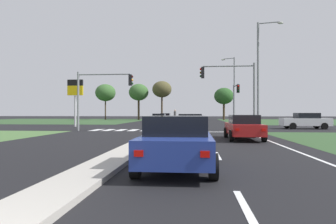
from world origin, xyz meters
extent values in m
plane|color=black|center=(0.00, 30.00, 0.00)|extent=(200.00, 200.00, 0.00)
cube|color=#2D4C28|center=(-25.50, 54.50, 0.00)|extent=(35.00, 35.00, 0.01)
cube|color=#2D4C28|center=(25.50, 54.50, 0.00)|extent=(35.00, 35.00, 0.01)
cube|color=#ADA89E|center=(0.00, 11.00, 0.07)|extent=(1.20, 22.00, 0.14)
cube|color=gray|center=(0.00, 55.00, 0.07)|extent=(1.20, 36.00, 0.14)
cube|color=silver|center=(3.50, 3.06, 0.01)|extent=(0.14, 2.00, 0.01)
cube|color=silver|center=(3.50, 9.06, 0.01)|extent=(0.14, 2.00, 0.01)
cube|color=silver|center=(3.50, 15.06, 0.01)|extent=(0.14, 2.00, 0.01)
cube|color=silver|center=(3.50, 21.06, 0.01)|extent=(0.14, 2.00, 0.01)
cube|color=silver|center=(6.85, 12.00, 0.01)|extent=(0.14, 24.00, 0.01)
cube|color=silver|center=(3.80, 23.00, 0.01)|extent=(6.40, 0.50, 0.01)
cube|color=silver|center=(-6.40, 24.80, 0.01)|extent=(0.70, 2.80, 0.01)
cube|color=silver|center=(-5.25, 24.80, 0.01)|extent=(0.70, 2.80, 0.01)
cube|color=silver|center=(-4.10, 24.80, 0.01)|extent=(0.70, 2.80, 0.01)
cube|color=silver|center=(-2.95, 24.80, 0.01)|extent=(0.70, 2.80, 0.01)
cube|color=silver|center=(-1.80, 24.80, 0.01)|extent=(0.70, 2.80, 0.01)
cube|color=silver|center=(-0.65, 24.80, 0.01)|extent=(0.70, 2.80, 0.01)
cube|color=#A31919|center=(5.54, 16.05, 0.64)|extent=(1.77, 4.50, 0.63)
cube|color=black|center=(5.54, 15.90, 1.21)|extent=(1.56, 2.07, 0.52)
cube|color=red|center=(4.87, 13.78, 0.70)|extent=(0.20, 0.04, 0.14)
cube|color=red|center=(6.21, 13.78, 0.70)|extent=(0.20, 0.04, 0.14)
cylinder|color=black|center=(4.66, 17.49, 0.32)|extent=(0.22, 0.64, 0.64)
cylinder|color=black|center=(6.43, 17.49, 0.32)|extent=(0.22, 0.64, 0.64)
cylinder|color=black|center=(4.66, 14.61, 0.32)|extent=(0.22, 0.64, 0.64)
cylinder|color=black|center=(6.43, 14.61, 0.32)|extent=(0.22, 0.64, 0.64)
cube|color=maroon|center=(-2.43, 49.33, 0.65)|extent=(1.77, 4.27, 0.66)
cube|color=black|center=(-2.43, 49.48, 1.24)|extent=(1.55, 1.96, 0.52)
cube|color=red|center=(-1.76, 51.48, 0.72)|extent=(0.20, 0.04, 0.14)
cube|color=red|center=(-3.10, 51.48, 0.72)|extent=(0.20, 0.04, 0.14)
cylinder|color=black|center=(-1.55, 47.96, 0.32)|extent=(0.22, 0.64, 0.64)
cylinder|color=black|center=(-3.31, 47.96, 0.32)|extent=(0.22, 0.64, 0.64)
cylinder|color=black|center=(-1.55, 50.69, 0.32)|extent=(0.22, 0.64, 0.64)
cylinder|color=black|center=(-3.31, 50.69, 0.32)|extent=(0.22, 0.64, 0.64)
cube|color=silver|center=(13.52, 28.53, 0.69)|extent=(4.56, 1.87, 0.74)
cube|color=black|center=(13.67, 28.53, 1.32)|extent=(2.10, 1.65, 0.52)
cube|color=red|center=(15.82, 27.82, 0.76)|extent=(0.04, 0.20, 0.14)
cube|color=red|center=(15.82, 29.24, 0.76)|extent=(0.04, 0.20, 0.14)
cylinder|color=black|center=(12.06, 27.59, 0.32)|extent=(0.64, 0.22, 0.64)
cylinder|color=black|center=(12.06, 29.47, 0.32)|extent=(0.64, 0.22, 0.64)
cylinder|color=black|center=(14.98, 27.59, 0.32)|extent=(0.64, 0.22, 0.64)
cylinder|color=black|center=(14.98, 29.47, 0.32)|extent=(0.64, 0.22, 0.64)
cube|color=navy|center=(2.15, 6.43, 0.66)|extent=(1.88, 4.34, 0.67)
cube|color=black|center=(2.15, 6.28, 1.25)|extent=(1.65, 1.99, 0.52)
cube|color=red|center=(1.44, 4.24, 0.72)|extent=(0.20, 0.04, 0.14)
cube|color=red|center=(2.87, 4.24, 0.72)|extent=(0.20, 0.04, 0.14)
cylinder|color=black|center=(1.22, 7.81, 0.32)|extent=(0.22, 0.64, 0.64)
cylinder|color=black|center=(3.09, 7.81, 0.32)|extent=(0.22, 0.64, 0.64)
cylinder|color=black|center=(1.22, 5.04, 0.32)|extent=(0.22, 0.64, 0.64)
cylinder|color=black|center=(3.09, 5.04, 0.32)|extent=(0.22, 0.64, 0.64)
cube|color=#BCAD8E|center=(2.33, 19.46, 0.66)|extent=(1.81, 4.46, 0.68)
cube|color=black|center=(2.33, 19.31, 1.26)|extent=(1.59, 2.05, 0.52)
cube|color=red|center=(1.64, 17.21, 0.73)|extent=(0.20, 0.04, 0.14)
cube|color=red|center=(3.02, 17.21, 0.73)|extent=(0.20, 0.04, 0.14)
cylinder|color=black|center=(1.43, 20.89, 0.32)|extent=(0.22, 0.64, 0.64)
cylinder|color=black|center=(3.23, 20.89, 0.32)|extent=(0.22, 0.64, 0.64)
cylinder|color=black|center=(1.43, 18.04, 0.32)|extent=(0.22, 0.64, 0.64)
cylinder|color=black|center=(3.23, 18.04, 0.32)|extent=(0.22, 0.64, 0.64)
cube|color=black|center=(-2.35, 39.41, 0.64)|extent=(1.88, 4.32, 0.63)
cube|color=black|center=(-2.35, 39.56, 1.21)|extent=(1.65, 1.99, 0.52)
cube|color=red|center=(-1.63, 41.59, 0.70)|extent=(0.20, 0.04, 0.14)
cube|color=red|center=(-3.06, 41.59, 0.70)|extent=(0.20, 0.04, 0.14)
cylinder|color=black|center=(-1.41, 38.03, 0.32)|extent=(0.22, 0.64, 0.64)
cylinder|color=black|center=(-3.29, 38.03, 0.32)|extent=(0.22, 0.64, 0.64)
cylinder|color=black|center=(-1.41, 40.80, 0.32)|extent=(0.22, 0.64, 0.64)
cylinder|color=black|center=(-3.29, 40.80, 0.32)|extent=(0.22, 0.64, 0.64)
cylinder|color=gray|center=(-7.60, 23.40, 2.60)|extent=(0.18, 0.18, 5.21)
cylinder|color=gray|center=(-5.27, 23.40, 4.96)|extent=(4.67, 0.12, 0.12)
cube|color=black|center=(-2.93, 23.40, 4.43)|extent=(0.26, 0.32, 0.95)
sphere|color=#360503|center=(-2.77, 23.40, 4.73)|extent=(0.20, 0.20, 0.20)
sphere|color=orange|center=(-2.77, 23.40, 4.43)|extent=(0.20, 0.20, 0.20)
sphere|color=black|center=(-2.77, 23.40, 4.13)|extent=(0.20, 0.20, 0.20)
cylinder|color=gray|center=(7.60, 23.40, 2.89)|extent=(0.18, 0.18, 5.78)
cylinder|color=gray|center=(5.46, 23.40, 5.53)|extent=(4.28, 0.12, 0.12)
cube|color=black|center=(3.32, 23.40, 5.01)|extent=(0.26, 0.32, 0.95)
sphere|color=red|center=(3.16, 23.40, 5.31)|extent=(0.20, 0.20, 0.20)
sphere|color=#3A2405|center=(3.16, 23.40, 5.01)|extent=(0.20, 0.20, 0.20)
sphere|color=black|center=(3.16, 23.40, 4.71)|extent=(0.20, 0.20, 0.20)
cylinder|color=gray|center=(7.60, 36.60, 2.57)|extent=(0.18, 0.18, 5.13)
cylinder|color=gray|center=(7.60, 34.69, 4.88)|extent=(0.12, 3.82, 0.12)
cube|color=black|center=(7.60, 32.78, 4.36)|extent=(0.32, 0.26, 0.95)
sphere|color=red|center=(7.60, 32.62, 4.66)|extent=(0.20, 0.20, 0.20)
sphere|color=#3A2405|center=(7.60, 32.62, 4.36)|extent=(0.20, 0.20, 0.20)
sphere|color=black|center=(7.60, 32.62, 4.06)|extent=(0.20, 0.20, 0.20)
cylinder|color=gray|center=(8.40, 25.76, 4.92)|extent=(0.20, 0.20, 9.84)
cylinder|color=gray|center=(9.34, 25.56, 9.74)|extent=(1.89, 0.50, 0.10)
ellipsoid|color=#B2B2A8|center=(10.27, 25.35, 9.64)|extent=(0.56, 0.28, 0.20)
cylinder|color=gray|center=(8.40, 42.25, 4.85)|extent=(0.20, 0.20, 9.70)
cylinder|color=gray|center=(7.63, 42.57, 9.60)|extent=(1.58, 0.73, 0.10)
ellipsoid|color=#B2B2A8|center=(6.86, 42.90, 9.50)|extent=(0.56, 0.28, 0.20)
cylinder|color=#232833|center=(-0.18, 40.53, 0.55)|extent=(0.16, 0.16, 0.81)
cylinder|color=#4C4C4C|center=(-0.18, 40.53, 1.37)|extent=(0.34, 0.34, 0.85)
sphere|color=tan|center=(-0.18, 40.53, 1.92)|extent=(0.24, 0.24, 0.24)
cylinder|color=silver|center=(-11.06, 31.16, 1.80)|extent=(0.24, 0.24, 3.61)
cube|color=gold|center=(-11.06, 31.16, 4.16)|extent=(1.80, 0.24, 1.10)
cube|color=black|center=(-11.06, 31.16, 5.06)|extent=(1.80, 0.24, 0.70)
cylinder|color=#423323|center=(-18.07, 65.75, 2.48)|extent=(0.30, 0.30, 4.96)
ellipsoid|color=#38602D|center=(-18.07, 65.75, 6.25)|extent=(4.67, 4.67, 3.97)
cylinder|color=#423323|center=(-9.90, 63.96, 2.49)|extent=(0.45, 0.45, 4.98)
ellipsoid|color=#38602D|center=(-9.90, 63.96, 6.19)|extent=(4.40, 4.40, 3.74)
cylinder|color=#423323|center=(-4.60, 63.41, 2.80)|extent=(0.39, 0.39, 5.60)
ellipsoid|color=#4C4728|center=(-4.60, 63.41, 6.77)|extent=(4.25, 4.25, 3.62)
cylinder|color=#423323|center=(8.91, 63.46, 2.03)|extent=(0.47, 0.47, 4.06)
ellipsoid|color=#285123|center=(8.91, 63.46, 5.21)|extent=(4.19, 4.19, 3.56)
camera|label=1|loc=(2.65, -2.14, 1.61)|focal=32.00mm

